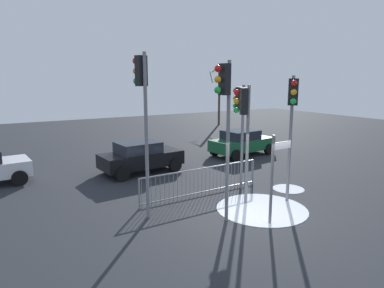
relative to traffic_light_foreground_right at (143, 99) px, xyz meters
name	(u,v)px	position (x,y,z in m)	size (l,w,h in m)	color
ground_plane	(241,216)	(2.67, -1.56, -3.76)	(60.00, 60.00, 0.00)	#26282D
traffic_light_foreground_right	(143,99)	(0.00, 0.00, 0.00)	(0.37, 0.55, 5.16)	slate
traffic_light_rear_left	(244,118)	(3.43, -0.62, -0.70)	(0.52, 0.41, 4.18)	slate
traffic_light_foreground_left	(240,113)	(4.46, 0.89, -0.71)	(0.35, 0.56, 4.16)	slate
traffic_light_mid_right	(225,106)	(1.93, -1.57, -0.17)	(0.57, 0.33, 4.91)	slate
traffic_light_rear_right	(292,111)	(4.90, -1.39, -0.47)	(0.46, 0.47, 4.49)	slate
direction_sign_post	(274,174)	(3.15, -2.44, -2.21)	(0.79, 0.09, 2.76)	slate
pedestrian_guard_railing	(202,181)	(2.67, 0.84, -3.21)	(5.21, 0.23, 1.07)	slate
car_green_near	(242,142)	(8.36, 5.57, -3.00)	(3.97, 2.28, 1.47)	#195933
car_black_mid	(140,156)	(1.91, 5.08, -3.00)	(3.93, 2.20, 1.47)	black
bare_tree_centre	(219,93)	(14.94, 17.32, -0.77)	(1.99, 1.98, 5.82)	#473828
snow_patch_kerb	(288,189)	(6.07, -0.32, -3.76)	(1.25, 1.25, 0.01)	white
snow_patch_island	(262,209)	(3.67, -1.41, -3.76)	(3.08, 3.08, 0.01)	white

